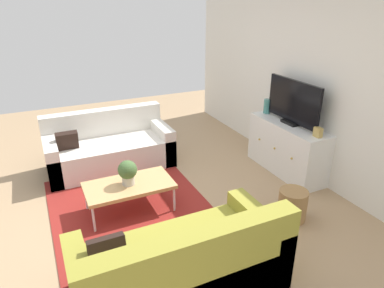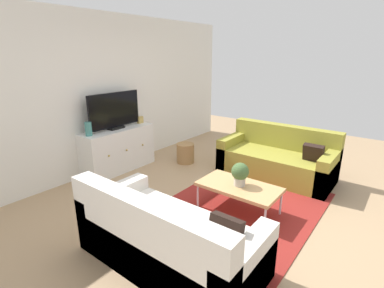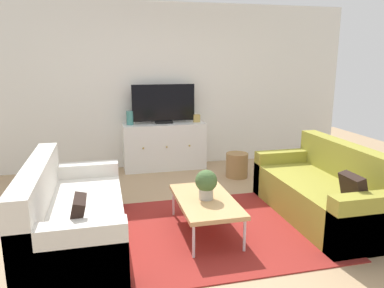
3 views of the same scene
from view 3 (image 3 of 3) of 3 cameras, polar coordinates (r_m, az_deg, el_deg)
name	(u,v)px [view 3 (image 3 of 3)]	position (r m, az deg, el deg)	size (l,w,h in m)	color
ground_plane	(206,225)	(4.20, 2.19, -12.42)	(10.00, 10.00, 0.00)	tan
wall_back	(166,86)	(6.30, -4.10, 8.89)	(6.40, 0.12, 2.70)	silver
area_rug	(210,230)	(4.07, 2.78, -13.22)	(2.50, 1.90, 0.01)	maroon
couch_left_side	(68,218)	(3.87, -18.64, -10.80)	(0.88, 1.86, 0.84)	silver
couch_right_side	(328,193)	(4.58, 20.31, -7.17)	(0.88, 1.86, 0.84)	olive
coffee_table	(205,201)	(3.90, 2.10, -8.84)	(0.58, 1.06, 0.38)	tan
potted_plant	(206,183)	(3.83, 2.21, -6.05)	(0.23, 0.23, 0.31)	#B7B2A8
tv_console	(164,146)	(6.16, -4.29, -0.32)	(1.35, 0.47, 0.77)	white
flat_screen_tv	(163,104)	(6.05, -4.44, 6.20)	(1.03, 0.16, 0.64)	black
glass_vase	(130,118)	(6.00, -9.60, 4.00)	(0.11, 0.11, 0.22)	teal
mantel_clock	(197,118)	(6.18, 0.71, 4.01)	(0.11, 0.07, 0.13)	tan
wicker_basket	(237,165)	(5.78, 6.96, -3.25)	(0.34, 0.34, 0.38)	#9E7547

